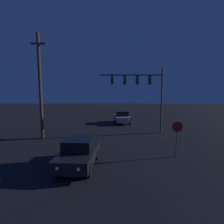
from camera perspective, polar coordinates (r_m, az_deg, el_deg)
car_near at (r=10.65m, az=-11.06°, el=-12.84°), size 2.16×4.04×1.65m
car_far at (r=23.96m, az=3.01°, el=-1.64°), size 2.18×4.04×1.65m
traffic_signal_mast at (r=18.33m, az=9.63°, el=8.09°), size 6.49×0.30×6.82m
stop_sign at (r=12.34m, az=20.21°, el=-6.32°), size 0.69×0.07×2.41m
utility_pole at (r=17.21m, az=-22.66°, el=7.95°), size 1.33×0.28×9.49m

